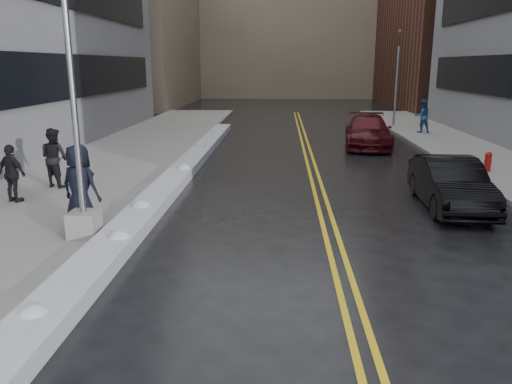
# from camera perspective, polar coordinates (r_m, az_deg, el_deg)

# --- Properties ---
(ground) EXTENTS (160.00, 160.00, 0.00)m
(ground) POSITION_cam_1_polar(r_m,az_deg,el_deg) (9.77, -4.74, -10.14)
(ground) COLOR black
(ground) RESTS_ON ground
(sidewalk_west) EXTENTS (5.50, 50.00, 0.15)m
(sidewalk_west) POSITION_cam_1_polar(r_m,az_deg,el_deg) (20.45, -17.15, 2.55)
(sidewalk_west) COLOR gray
(sidewalk_west) RESTS_ON ground
(lane_line_left) EXTENTS (0.12, 50.00, 0.01)m
(lane_line_left) POSITION_cam_1_polar(r_m,az_deg,el_deg) (19.26, 6.15, 2.19)
(lane_line_left) COLOR gold
(lane_line_left) RESTS_ON ground
(lane_line_right) EXTENTS (0.12, 50.00, 0.01)m
(lane_line_right) POSITION_cam_1_polar(r_m,az_deg,el_deg) (19.28, 7.04, 2.18)
(lane_line_right) COLOR gold
(lane_line_right) RESTS_ON ground
(snow_ridge) EXTENTS (0.90, 30.00, 0.34)m
(snow_ridge) POSITION_cam_1_polar(r_m,az_deg,el_deg) (17.64, -9.24, 1.50)
(snow_ridge) COLOR silver
(snow_ridge) RESTS_ON ground
(building_west_far) EXTENTS (14.00, 22.00, 18.00)m
(building_west_far) POSITION_cam_1_polar(r_m,az_deg,el_deg) (55.62, -15.47, 19.02)
(building_west_far) COLOR gray
(building_west_far) RESTS_ON ground
(building_far) EXTENTS (36.00, 16.00, 22.00)m
(building_far) POSITION_cam_1_polar(r_m,az_deg,el_deg) (69.16, 3.77, 20.14)
(building_far) COLOR gray
(building_far) RESTS_ON ground
(lamppost) EXTENTS (0.65, 0.65, 7.62)m
(lamppost) POSITION_cam_1_polar(r_m,az_deg,el_deg) (11.82, -19.84, 6.18)
(lamppost) COLOR gray
(lamppost) RESTS_ON sidewalk_west
(fire_hydrant) EXTENTS (0.26, 0.26, 0.73)m
(fire_hydrant) POSITION_cam_1_polar(r_m,az_deg,el_deg) (20.64, 24.99, 3.28)
(fire_hydrant) COLOR maroon
(fire_hydrant) RESTS_ON sidewalk_east
(traffic_signal) EXTENTS (0.16, 0.20, 6.00)m
(traffic_signal) POSITION_cam_1_polar(r_m,az_deg,el_deg) (33.60, 15.80, 12.77)
(traffic_signal) COLOR gray
(traffic_signal) RESTS_ON sidewalk_east
(pedestrian_b) EXTENTS (1.15, 1.04, 1.92)m
(pedestrian_b) POSITION_cam_1_polar(r_m,az_deg,el_deg) (17.49, -22.05, 3.67)
(pedestrian_b) COLOR black
(pedestrian_b) RESTS_ON sidewalk_west
(pedestrian_c) EXTENTS (1.14, 0.90, 2.05)m
(pedestrian_c) POSITION_cam_1_polar(r_m,az_deg,el_deg) (12.87, -19.50, 0.64)
(pedestrian_c) COLOR black
(pedestrian_c) RESTS_ON sidewalk_west
(pedestrian_d) EXTENTS (1.07, 0.76, 1.69)m
(pedestrian_d) POSITION_cam_1_polar(r_m,az_deg,el_deg) (16.00, -26.10, 1.91)
(pedestrian_d) COLOR black
(pedestrian_d) RESTS_ON sidewalk_west
(pedestrian_east) EXTENTS (1.06, 0.90, 1.92)m
(pedestrian_east) POSITION_cam_1_polar(r_m,az_deg,el_deg) (31.08, 18.47, 8.24)
(pedestrian_east) COLOR navy
(pedestrian_east) RESTS_ON sidewalk_east
(car_black) EXTENTS (1.69, 4.46, 1.45)m
(car_black) POSITION_cam_1_polar(r_m,az_deg,el_deg) (15.34, 21.34, 0.88)
(car_black) COLOR black
(car_black) RESTS_ON ground
(car_maroon) EXTENTS (2.76, 5.60, 1.57)m
(car_maroon) POSITION_cam_1_polar(r_m,az_deg,el_deg) (25.79, 12.68, 6.77)
(car_maroon) COLOR #410A11
(car_maroon) RESTS_ON ground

